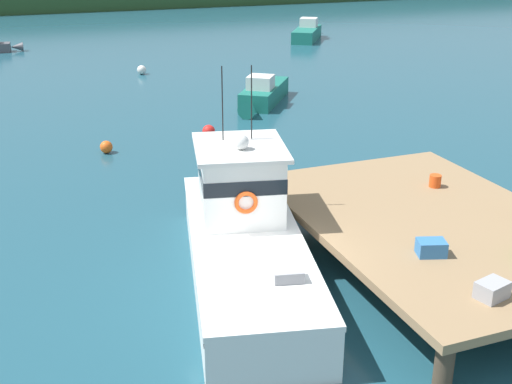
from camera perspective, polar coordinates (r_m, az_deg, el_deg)
name	(u,v)px	position (r m, az deg, el deg)	size (l,w,h in m)	color
ground_plane	(250,299)	(15.11, -0.48, -9.20)	(200.00, 200.00, 0.00)	#1E4C5B
dock	(434,224)	(16.72, 15.12, -2.69)	(6.00, 9.00, 1.20)	#4C3D2D
main_fishing_boat	(244,233)	(15.83, -1.07, -3.55)	(4.27, 9.96, 4.80)	white
crate_stack_near_edge	(431,248)	(14.79, 14.87, -4.67)	(0.60, 0.44, 0.34)	#3370B2
crate_single_far	(492,290)	(13.50, 19.69, -7.94)	(0.60, 0.44, 0.34)	#9E9EA3
bait_bucket	(435,181)	(18.71, 15.19, 0.93)	(0.32, 0.32, 0.34)	#E04C19
moored_boat_near_channel	(308,32)	(51.65, 4.47, 13.57)	(4.40, 5.71, 1.54)	#196B5B
moored_boat_off_the_point	(262,94)	(31.81, 0.56, 8.47)	(4.16, 5.21, 1.43)	#196B5B
mooring_buoy_spare_mooring	(142,70)	(39.20, -9.83, 10.34)	(0.52, 0.52, 0.52)	silver
mooring_buoy_channel_marker	(209,131)	(26.61, -4.10, 5.25)	(0.51, 0.51, 0.51)	red
mooring_buoy_outer	(106,147)	(25.27, -12.78, 3.81)	(0.47, 0.47, 0.47)	#EA5B19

